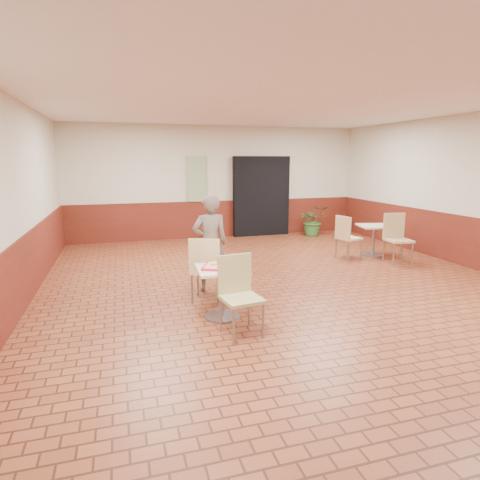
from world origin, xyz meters
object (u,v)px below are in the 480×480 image
object	(u,v)px
chair_main_back	(206,266)
main_table	(222,284)
second_table	(374,235)
customer	(210,243)
serving_tray	(222,267)
chair_main_front	(239,291)
long_john_donut	(228,265)
ring_donut	(214,263)
potted_plant	(313,221)
chair_second_front	(397,235)
paper_cup	(229,260)
chair_second_left	(346,235)

from	to	relation	value
chair_main_back	main_table	bearing A→B (deg)	120.19
chair_main_back	second_table	size ratio (longest dim) A/B	1.45
customer	serving_tray	bearing A→B (deg)	84.00
chair_main_front	long_john_donut	bearing A→B (deg)	83.29
chair_main_back	serving_tray	bearing A→B (deg)	120.19
chair_main_back	ring_donut	distance (m)	0.61
ring_donut	potted_plant	xyz separation A→B (m)	(4.02, 5.01, -0.31)
customer	chair_second_front	xyz separation A→B (m)	(4.08, 0.69, -0.21)
paper_cup	second_table	xyz separation A→B (m)	(3.98, 2.39, -0.31)
second_table	potted_plant	xyz separation A→B (m)	(-0.17, 2.58, -0.03)
second_table	chair_second_left	xyz separation A→B (m)	(-0.73, -0.07, 0.06)
chair_main_front	chair_second_front	bearing A→B (deg)	21.73
chair_main_front	serving_tray	distance (m)	0.56
long_john_donut	chair_second_left	bearing A→B (deg)	37.25
chair_main_back	serving_tray	size ratio (longest dim) A/B	2.03
chair_main_front	long_john_donut	size ratio (longest dim) A/B	6.88
main_table	second_table	bearing A→B (deg)	31.57
serving_tray	second_table	bearing A→B (deg)	31.57
long_john_donut	chair_main_back	bearing A→B (deg)	100.38
long_john_donut	potted_plant	world-z (taller)	potted_plant
serving_tray	chair_second_front	size ratio (longest dim) A/B	0.48
chair_main_front	chair_second_front	size ratio (longest dim) A/B	0.95
customer	second_table	size ratio (longest dim) A/B	2.30
chair_second_front	customer	bearing A→B (deg)	-163.03
main_table	paper_cup	size ratio (longest dim) A/B	8.36
chair_main_front	customer	xyz separation A→B (m)	(0.03, 1.71, 0.24)
main_table	chair_second_front	size ratio (longest dim) A/B	0.68
chair_main_back	serving_tray	xyz separation A→B (m)	(0.08, -0.67, 0.16)
second_table	ring_donut	bearing A→B (deg)	-149.84
main_table	chair_second_left	size ratio (longest dim) A/B	0.74
chair_main_back	ring_donut	xyz separation A→B (m)	(-0.01, -0.58, 0.19)
paper_cup	chair_main_front	bearing A→B (deg)	-94.47
chair_second_front	second_table	bearing A→B (deg)	104.42
customer	serving_tray	distance (m)	1.18
chair_second_left	customer	bearing A→B (deg)	96.45
customer	second_table	xyz separation A→B (m)	(4.00, 1.35, -0.32)
chair_main_front	customer	world-z (taller)	customer
long_john_donut	chair_second_front	size ratio (longest dim) A/B	0.14
chair_main_back	ring_donut	world-z (taller)	chair_main_back
main_table	ring_donut	world-z (taller)	ring_donut
long_john_donut	second_table	distance (m)	4.81
chair_main_back	chair_second_front	distance (m)	4.43
chair_main_back	long_john_donut	world-z (taller)	chair_main_back
main_table	chair_main_back	bearing A→B (deg)	96.43
chair_main_back	customer	xyz separation A→B (m)	(0.18, 0.51, 0.23)
main_table	second_table	distance (m)	4.82
long_john_donut	chair_second_left	world-z (taller)	chair_second_left
customer	potted_plant	xyz separation A→B (m)	(3.83, 3.93, -0.36)
second_table	chair_second_front	distance (m)	0.67
second_table	chair_second_front	bearing A→B (deg)	-82.92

